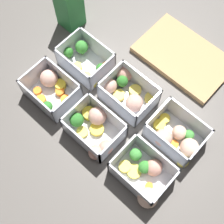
{
  "coord_description": "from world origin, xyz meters",
  "views": [
    {
      "loc": [
        0.23,
        -0.25,
        0.82
      ],
      "look_at": [
        0.0,
        0.0,
        0.03
      ],
      "focal_mm": 50.0,
      "sensor_mm": 36.0,
      "label": 1
    }
  ],
  "objects_px": {
    "container_near_right": "(144,175)",
    "juice_carton": "(68,1)",
    "container_far_center": "(127,91)",
    "container_near_center": "(94,128)",
    "container_far_left": "(85,60)",
    "container_far_right": "(177,137)",
    "container_near_left": "(51,88)"
  },
  "relations": [
    {
      "from": "container_near_right",
      "to": "container_near_center",
      "type": "bearing_deg",
      "value": 178.4
    },
    {
      "from": "container_near_right",
      "to": "container_far_left",
      "type": "distance_m",
      "value": 0.38
    },
    {
      "from": "container_near_left",
      "to": "container_near_right",
      "type": "relative_size",
      "value": 0.9
    },
    {
      "from": "container_near_right",
      "to": "container_far_center",
      "type": "height_order",
      "value": "same"
    },
    {
      "from": "container_near_center",
      "to": "container_far_left",
      "type": "xyz_separation_m",
      "value": [
        -0.17,
        0.14,
        0.0
      ]
    },
    {
      "from": "container_far_center",
      "to": "juice_carton",
      "type": "height_order",
      "value": "juice_carton"
    },
    {
      "from": "container_near_left",
      "to": "container_near_center",
      "type": "distance_m",
      "value": 0.18
    },
    {
      "from": "container_far_right",
      "to": "container_near_center",
      "type": "bearing_deg",
      "value": -143.72
    },
    {
      "from": "container_near_right",
      "to": "container_far_right",
      "type": "bearing_deg",
      "value": 91.09
    },
    {
      "from": "container_near_left",
      "to": "container_far_right",
      "type": "height_order",
      "value": "same"
    },
    {
      "from": "container_near_center",
      "to": "container_near_right",
      "type": "xyz_separation_m",
      "value": [
        0.18,
        -0.01,
        0.0
      ]
    },
    {
      "from": "container_near_left",
      "to": "container_far_center",
      "type": "height_order",
      "value": "same"
    },
    {
      "from": "container_near_left",
      "to": "container_near_right",
      "type": "xyz_separation_m",
      "value": [
        0.36,
        -0.01,
        0.0
      ]
    },
    {
      "from": "container_near_right",
      "to": "container_far_center",
      "type": "relative_size",
      "value": 0.99
    },
    {
      "from": "container_near_right",
      "to": "container_far_right",
      "type": "relative_size",
      "value": 1.02
    },
    {
      "from": "container_near_left",
      "to": "container_far_left",
      "type": "relative_size",
      "value": 0.97
    },
    {
      "from": "container_near_left",
      "to": "juice_carton",
      "type": "distance_m",
      "value": 0.27
    },
    {
      "from": "container_near_center",
      "to": "container_far_left",
      "type": "bearing_deg",
      "value": 140.91
    },
    {
      "from": "container_near_center",
      "to": "container_near_right",
      "type": "distance_m",
      "value": 0.18
    },
    {
      "from": "container_far_left",
      "to": "container_near_center",
      "type": "bearing_deg",
      "value": -39.09
    },
    {
      "from": "container_far_center",
      "to": "container_far_left",
      "type": "bearing_deg",
      "value": -177.75
    },
    {
      "from": "container_far_left",
      "to": "juice_carton",
      "type": "relative_size",
      "value": 0.73
    },
    {
      "from": "container_far_left",
      "to": "container_far_center",
      "type": "distance_m",
      "value": 0.16
    },
    {
      "from": "container_near_right",
      "to": "juice_carton",
      "type": "relative_size",
      "value": 0.79
    },
    {
      "from": "container_near_right",
      "to": "container_far_right",
      "type": "height_order",
      "value": "same"
    },
    {
      "from": "container_near_right",
      "to": "container_far_right",
      "type": "distance_m",
      "value": 0.14
    },
    {
      "from": "container_near_right",
      "to": "container_far_center",
      "type": "bearing_deg",
      "value": 142.05
    },
    {
      "from": "container_far_right",
      "to": "juice_carton",
      "type": "xyz_separation_m",
      "value": [
        -0.49,
        0.09,
        0.07
      ]
    },
    {
      "from": "container_near_center",
      "to": "container_far_right",
      "type": "height_order",
      "value": "same"
    },
    {
      "from": "container_far_left",
      "to": "container_near_right",
      "type": "bearing_deg",
      "value": -22.16
    },
    {
      "from": "container_near_center",
      "to": "juice_carton",
      "type": "bearing_deg",
      "value": 144.83
    },
    {
      "from": "container_near_center",
      "to": "juice_carton",
      "type": "relative_size",
      "value": 0.75
    }
  ]
}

